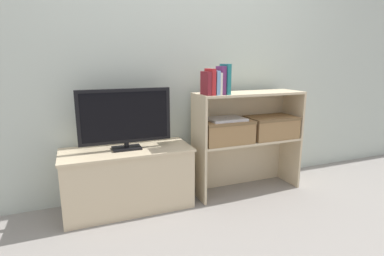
{
  "coord_description": "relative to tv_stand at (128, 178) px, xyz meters",
  "views": [
    {
      "loc": [
        -0.88,
        -2.07,
        1.17
      ],
      "look_at": [
        0.0,
        0.16,
        0.63
      ],
      "focal_mm": 28.0,
      "sensor_mm": 36.0,
      "label": 1
    }
  ],
  "objects": [
    {
      "name": "laptop",
      "position": [
        0.84,
        -0.06,
        0.44
      ],
      "size": [
        0.31,
        0.24,
        0.02
      ],
      "color": "#BCBCC1",
      "rests_on": "storage_basket_left"
    },
    {
      "name": "bookshelf_upper_tier",
      "position": [
        1.07,
        0.01,
        0.51
      ],
      "size": [
        0.97,
        0.31,
        0.42
      ],
      "color": "#CCB793",
      "rests_on": "bookshelf_lower_tier"
    },
    {
      "name": "ground_plane",
      "position": [
        0.53,
        -0.21,
        -0.25
      ],
      "size": [
        16.0,
        16.0,
        0.0
      ],
      "primitive_type": "plane",
      "color": "gray"
    },
    {
      "name": "book_skyblue",
      "position": [
        0.7,
        -0.1,
        0.75
      ],
      "size": [
        0.03,
        0.16,
        0.19
      ],
      "color": "#709ECC",
      "rests_on": "bookshelf_upper_tier"
    },
    {
      "name": "storage_basket_left",
      "position": [
        0.84,
        -0.06,
        0.34
      ],
      "size": [
        0.45,
        0.28,
        0.2
      ],
      "color": "#937047",
      "rests_on": "bookshelf_lower_tier"
    },
    {
      "name": "book_plum",
      "position": [
        0.76,
        -0.1,
        0.77
      ],
      "size": [
        0.04,
        0.12,
        0.22
      ],
      "color": "#6B2D66",
      "rests_on": "bookshelf_upper_tier"
    },
    {
      "name": "book_ivory",
      "position": [
        0.73,
        -0.1,
        0.74
      ],
      "size": [
        0.02,
        0.15,
        0.18
      ],
      "color": "silver",
      "rests_on": "bookshelf_upper_tier"
    },
    {
      "name": "wall_back",
      "position": [
        0.53,
        0.24,
        0.95
      ],
      "size": [
        10.0,
        0.05,
        2.4
      ],
      "color": "#B2BCB2",
      "rests_on": "ground_plane"
    },
    {
      "name": "tv_stand",
      "position": [
        0.0,
        0.0,
        0.0
      ],
      "size": [
        1.01,
        0.43,
        0.49
      ],
      "color": "#CCB793",
      "rests_on": "ground_plane"
    },
    {
      "name": "book_teal",
      "position": [
        0.8,
        -0.1,
        0.78
      ],
      "size": [
        0.03,
        0.15,
        0.24
      ],
      "color": "#1E7075",
      "rests_on": "bookshelf_upper_tier"
    },
    {
      "name": "book_crimson",
      "position": [
        0.67,
        -0.1,
        0.76
      ],
      "size": [
        0.03,
        0.15,
        0.21
      ],
      "color": "#B22328",
      "rests_on": "bookshelf_upper_tier"
    },
    {
      "name": "tv",
      "position": [
        -0.0,
        -0.0,
        0.5
      ],
      "size": [
        0.71,
        0.14,
        0.47
      ],
      "color": "black",
      "rests_on": "tv_stand"
    },
    {
      "name": "storage_basket_right",
      "position": [
        1.3,
        -0.06,
        0.34
      ],
      "size": [
        0.45,
        0.28,
        0.2
      ],
      "color": "#937047",
      "rests_on": "bookshelf_lower_tier"
    },
    {
      "name": "bookshelf_lower_tier",
      "position": [
        1.07,
        0.02,
        0.06
      ],
      "size": [
        0.97,
        0.31,
        0.48
      ],
      "color": "#CCB793",
      "rests_on": "ground_plane"
    },
    {
      "name": "book_maroon",
      "position": [
        0.63,
        -0.1,
        0.75
      ],
      "size": [
        0.03,
        0.15,
        0.18
      ],
      "color": "maroon",
      "rests_on": "bookshelf_upper_tier"
    }
  ]
}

